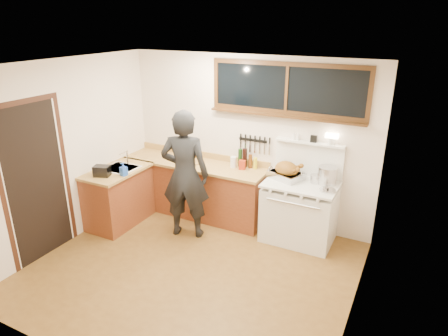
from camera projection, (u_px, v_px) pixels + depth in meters
The scene contains 20 objects.
ground_plane at pixel (191, 271), 5.21m from camera, with size 4.00×3.50×0.02m, color brown.
room_shell at pixel (187, 150), 4.63m from camera, with size 4.10×3.60×2.65m.
counter_back at pixel (195, 188), 6.60m from camera, with size 2.44×0.64×1.00m.
counter_left at pixel (119, 196), 6.29m from camera, with size 0.64×1.09×0.90m.
sink_unit at pixel (121, 171), 6.21m from camera, with size 0.50×0.45×0.37m.
vintage_stove at pixel (300, 210), 5.80m from camera, with size 1.02×0.74×1.59m.
back_window at pixel (286, 95), 5.66m from camera, with size 2.32×0.13×0.77m.
left_doorway at pixel (37, 181), 5.21m from camera, with size 0.02×1.04×2.17m.
knife_strip at pixel (254, 141), 6.14m from camera, with size 0.52×0.03×0.28m.
man at pixel (185, 175), 5.76m from camera, with size 0.81×0.65×1.92m.
soap_bottle at pixel (123, 169), 5.87m from camera, with size 0.11×0.11×0.20m.
toaster at pixel (102, 171), 5.86m from camera, with size 0.27×0.23×0.16m.
cutting_board at pixel (189, 159), 6.43m from camera, with size 0.46×0.40×0.14m.
roast_turkey at pixel (287, 172), 5.77m from camera, with size 0.56×0.50×0.26m.
stockpot at pixel (327, 175), 5.57m from camera, with size 0.29×0.29×0.25m.
saucepan at pixel (316, 179), 5.63m from camera, with size 0.19×0.29×0.12m.
pot_lid at pixel (328, 190), 5.37m from camera, with size 0.24×0.24×0.04m.
coffee_tin at pixel (242, 165), 6.12m from camera, with size 0.11×0.09×0.14m.
pitcher at pixel (233, 162), 6.20m from camera, with size 0.10×0.10×0.17m.
bottle_cluster at pixel (246, 159), 6.19m from camera, with size 0.32×0.07×0.30m.
Camera 1 is at (2.38, -3.73, 3.09)m, focal length 32.00 mm.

